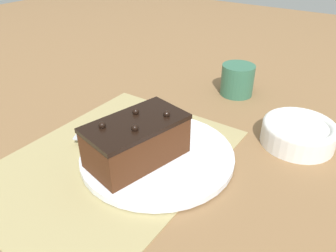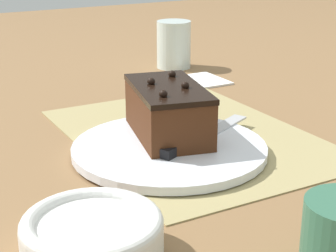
{
  "view_description": "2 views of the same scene",
  "coord_description": "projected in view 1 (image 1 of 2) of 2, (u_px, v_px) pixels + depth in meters",
  "views": [
    {
      "loc": [
        -0.34,
        -0.36,
        0.37
      ],
      "look_at": [
        0.09,
        -0.06,
        0.05
      ],
      "focal_mm": 35.0,
      "sensor_mm": 36.0,
      "label": 1
    },
    {
      "loc": [
        0.71,
        -0.43,
        0.31
      ],
      "look_at": [
        0.08,
        -0.08,
        0.06
      ],
      "focal_mm": 60.0,
      "sensor_mm": 36.0,
      "label": 2
    }
  ],
  "objects": [
    {
      "name": "serving_knife",
      "position": [
        148.0,
        141.0,
        0.62
      ],
      "size": [
        0.11,
        0.21,
        0.01
      ],
      "rotation": [
        0.0,
        0.0,
        0.45
      ],
      "color": "black",
      "rests_on": "cake_plate"
    },
    {
      "name": "placemat_woven",
      "position": [
        112.0,
        160.0,
        0.6
      ],
      "size": [
        0.46,
        0.34,
        0.0
      ],
      "primitive_type": "cube",
      "color": "tan",
      "rests_on": "ground_plane"
    },
    {
      "name": "cake_plate",
      "position": [
        157.0,
        155.0,
        0.6
      ],
      "size": [
        0.28,
        0.28,
        0.01
      ],
      "color": "white",
      "rests_on": "placemat_woven"
    },
    {
      "name": "small_bowl",
      "position": [
        298.0,
        132.0,
        0.64
      ],
      "size": [
        0.14,
        0.14,
        0.05
      ],
      "color": "white",
      "rests_on": "ground_plane"
    },
    {
      "name": "ground_plane",
      "position": [
        112.0,
        160.0,
        0.6
      ],
      "size": [
        3.0,
        3.0,
        0.0
      ],
      "primitive_type": "plane",
      "color": "olive"
    },
    {
      "name": "coffee_mug",
      "position": [
        238.0,
        80.0,
        0.83
      ],
      "size": [
        0.09,
        0.08,
        0.08
      ],
      "color": "#33664C",
      "rests_on": "ground_plane"
    },
    {
      "name": "chocolate_cake",
      "position": [
        137.0,
        140.0,
        0.56
      ],
      "size": [
        0.19,
        0.13,
        0.09
      ],
      "rotation": [
        0.0,
        0.0,
        -0.23
      ],
      "color": "#472614",
      "rests_on": "cake_plate"
    }
  ]
}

